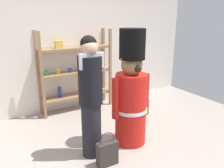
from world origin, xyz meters
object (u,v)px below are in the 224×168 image
Objects in this scene: shopping_bag at (107,153)px; teddy_bear_guard at (131,95)px; display_crate at (138,107)px; person_shopper at (91,96)px; merchandise_shelf at (76,71)px.

teddy_bear_guard is at bearing 28.93° from shopping_bag.
teddy_bear_guard is 4.76× the size of display_crate.
person_shopper is 1.77m from display_crate.
shopping_bag is at bearing -78.01° from person_shopper.
display_crate is at bearing 39.97° from shopping_bag.
merchandise_shelf is at bearing 74.29° from person_shopper.
shopping_bag is at bearing -140.03° from display_crate.
display_crate is at bearing 29.60° from person_shopper.
person_shopper reaches higher than shopping_bag.
teddy_bear_guard is 0.68m from person_shopper.
shopping_bag is 1.74m from display_crate.
person_shopper is at bearing -150.40° from display_crate.
teddy_bear_guard reaches higher than display_crate.
teddy_bear_guard is 3.67× the size of shopping_bag.
merchandise_shelf reaches higher than shopping_bag.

